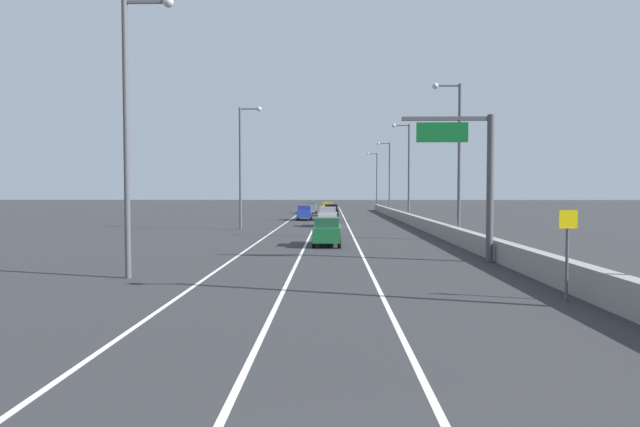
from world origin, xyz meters
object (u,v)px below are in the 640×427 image
object	(u,v)px
lamp_post_right_fifth	(376,177)
car_yellow_5	(328,209)
lamp_post_right_fourth	(388,173)
lamp_post_left_near	(132,120)
car_black_3	(332,212)
car_silver_0	(328,217)
lamp_post_right_third	(407,166)
overhead_sign_gantry	(476,170)
car_blue_1	(304,213)
lamp_post_right_second	(456,151)
car_green_2	(327,231)
lamp_post_left_mid	(243,160)
car_gray_4	(311,207)
speed_advisory_sign	(567,248)

from	to	relation	value
lamp_post_right_fifth	car_yellow_5	size ratio (longest dim) A/B	2.69
lamp_post_right_fourth	lamp_post_left_near	xyz separation A→B (m)	(-17.43, -65.83, 0.00)
car_black_3	car_yellow_5	distance (m)	11.78
car_black_3	car_silver_0	bearing A→B (deg)	-91.84
lamp_post_right_fourth	lamp_post_right_fifth	bearing A→B (deg)	90.09
car_silver_0	car_yellow_5	size ratio (longest dim) A/B	0.95
lamp_post_right_third	overhead_sign_gantry	bearing A→B (deg)	-92.48
car_blue_1	car_yellow_5	distance (m)	12.03
lamp_post_right_second	overhead_sign_gantry	bearing A→B (deg)	-98.47
lamp_post_right_fourth	car_black_3	distance (m)	22.62
lamp_post_right_second	car_silver_0	bearing A→B (deg)	121.32
lamp_post_right_third	car_green_2	distance (m)	30.14
lamp_post_right_fifth	car_silver_0	bearing A→B (deg)	-99.62
lamp_post_right_second	car_blue_1	size ratio (longest dim) A/B	2.51
lamp_post_right_fifth	car_silver_0	distance (m)	57.20
lamp_post_right_fourth	car_yellow_5	size ratio (longest dim) A/B	2.69
lamp_post_right_third	lamp_post_left_mid	distance (m)	21.69
lamp_post_right_fifth	car_gray_4	world-z (taller)	lamp_post_right_fifth
car_gray_4	lamp_post_right_fifth	bearing A→B (deg)	61.34
overhead_sign_gantry	lamp_post_right_fourth	xyz separation A→B (m)	(1.86, 60.36, 1.82)
speed_advisory_sign	lamp_post_right_third	xyz separation A→B (m)	(1.13, 46.22, 4.79)
lamp_post_left_mid	car_green_2	size ratio (longest dim) A/B	2.59
lamp_post_right_second	car_yellow_5	bearing A→B (deg)	103.73
lamp_post_right_second	car_yellow_5	xyz separation A→B (m)	(-9.70, 39.72, -5.54)
car_yellow_5	lamp_post_left_mid	bearing A→B (deg)	-105.14
lamp_post_right_fourth	car_silver_0	distance (m)	34.03
lamp_post_left_near	car_silver_0	distance (m)	34.99
car_green_2	car_gray_4	distance (m)	53.23
lamp_post_left_mid	car_yellow_5	distance (m)	30.48
lamp_post_right_fifth	lamp_post_left_mid	xyz separation A→B (m)	(-17.50, -61.04, 0.00)
lamp_post_left_near	lamp_post_right_second	bearing A→B (deg)	45.83
lamp_post_right_second	car_gray_4	bearing A→B (deg)	104.39
speed_advisory_sign	lamp_post_right_fourth	bearing A→B (deg)	88.84
lamp_post_right_third	car_silver_0	bearing A→B (deg)	-138.37
speed_advisory_sign	car_green_2	world-z (taller)	speed_advisory_sign
car_gray_4	car_yellow_5	bearing A→B (deg)	-72.79
overhead_sign_gantry	car_green_2	distance (m)	11.85
overhead_sign_gantry	car_black_3	xyz separation A→B (m)	(-7.30, 40.44, -3.73)
lamp_post_left_mid	car_silver_0	size ratio (longest dim) A/B	2.83
speed_advisory_sign	lamp_post_left_mid	size ratio (longest dim) A/B	0.26
overhead_sign_gantry	speed_advisory_sign	xyz separation A→B (m)	(0.44, -9.80, -2.96)
speed_advisory_sign	car_blue_1	world-z (taller)	speed_advisory_sign
speed_advisory_sign	lamp_post_left_mid	world-z (taller)	lamp_post_left_mid
car_blue_1	car_green_2	size ratio (longest dim) A/B	1.03
lamp_post_left_mid	lamp_post_right_fourth	bearing A→B (deg)	64.70
overhead_sign_gantry	car_blue_1	size ratio (longest dim) A/B	1.63
speed_advisory_sign	car_blue_1	distance (m)	51.55
car_silver_0	overhead_sign_gantry	bearing A→B (deg)	-74.72
speed_advisory_sign	lamp_post_right_fourth	xyz separation A→B (m)	(1.42, 70.16, 4.79)
lamp_post_right_second	lamp_post_right_third	world-z (taller)	same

